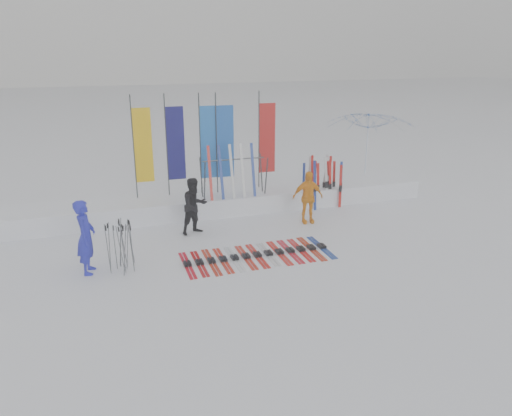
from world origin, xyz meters
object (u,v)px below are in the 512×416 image
object	(u,v)px
tent_canopy	(368,150)
person_blue	(86,237)
ski_rack	(234,172)
person_black	(195,206)
ski_row	(257,255)
person_yellow	(308,197)

from	to	relation	value
tent_canopy	person_blue	bearing A→B (deg)	-156.28
ski_rack	tent_canopy	bearing A→B (deg)	13.01
person_black	ski_rack	distance (m)	2.15
ski_row	ski_rack	distance (m)	3.78
person_yellow	ski_rack	size ratio (longest dim) A/B	0.79
person_blue	tent_canopy	xyz separation A→B (m)	(10.09, 4.43, 0.57)
person_blue	person_yellow	xyz separation A→B (m)	(6.40, 1.62, -0.10)
ski_row	person_yellow	bearing A→B (deg)	41.19
person_black	tent_canopy	distance (m)	7.64
person_blue	tent_canopy	bearing A→B (deg)	-56.82
person_blue	tent_canopy	size ratio (longest dim) A/B	0.55
person_yellow	person_blue	bearing A→B (deg)	-159.71
ski_row	tent_canopy	bearing A→B (deg)	38.87
person_blue	person_yellow	distance (m)	6.60
person_blue	person_black	bearing A→B (deg)	-49.61
person_blue	ski_row	xyz separation A→B (m)	(4.13, -0.37, -0.87)
person_blue	ski_row	distance (m)	4.24
tent_canopy	ski_rack	size ratio (longest dim) A/B	1.61
tent_canopy	ski_row	size ratio (longest dim) A/B	0.86
person_black	tent_canopy	bearing A→B (deg)	-0.46
person_black	ski_rack	size ratio (longest dim) A/B	0.81
tent_canopy	ski_rack	bearing A→B (deg)	-166.99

